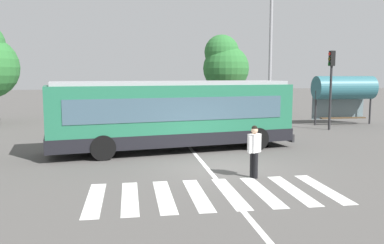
# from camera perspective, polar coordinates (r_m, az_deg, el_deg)

# --- Properties ---
(ground_plane) EXTENTS (160.00, 160.00, 0.00)m
(ground_plane) POSITION_cam_1_polar(r_m,az_deg,el_deg) (14.40, 4.14, -6.61)
(ground_plane) COLOR #514F4C
(city_transit_bus) EXTENTS (11.08, 4.37, 3.06)m
(city_transit_bus) POSITION_cam_1_polar(r_m,az_deg,el_deg) (17.52, -2.78, 1.07)
(city_transit_bus) COLOR black
(city_transit_bus) RESTS_ON ground_plane
(pedestrian_crossing_street) EXTENTS (0.49, 0.45, 1.72)m
(pedestrian_crossing_street) POSITION_cam_1_polar(r_m,az_deg,el_deg) (12.97, 8.93, -3.79)
(pedestrian_crossing_street) COLOR black
(pedestrian_crossing_street) RESTS_ON ground_plane
(parked_car_champagne) EXTENTS (1.91, 4.52, 1.35)m
(parked_car_champagne) POSITION_cam_1_polar(r_m,az_deg,el_deg) (29.24, -7.19, 1.71)
(parked_car_champagne) COLOR black
(parked_car_champagne) RESTS_ON ground_plane
(parked_car_black) EXTENTS (2.05, 4.59, 1.35)m
(parked_car_black) POSITION_cam_1_polar(r_m,az_deg,el_deg) (29.84, -1.86, 1.86)
(parked_car_black) COLOR black
(parked_car_black) RESTS_ON ground_plane
(parked_car_charcoal) EXTENTS (1.97, 4.55, 1.35)m
(parked_car_charcoal) POSITION_cam_1_polar(r_m,az_deg,el_deg) (29.98, 2.82, 1.88)
(parked_car_charcoal) COLOR black
(parked_car_charcoal) RESTS_ON ground_plane
(parked_car_red) EXTENTS (2.12, 4.61, 1.35)m
(parked_car_red) POSITION_cam_1_polar(r_m,az_deg,el_deg) (31.09, 7.74, 2.00)
(parked_car_red) COLOR black
(parked_car_red) RESTS_ON ground_plane
(traffic_light_far_corner) EXTENTS (0.33, 0.32, 4.76)m
(traffic_light_far_corner) POSITION_cam_1_polar(r_m,az_deg,el_deg) (25.37, 19.35, 6.10)
(traffic_light_far_corner) COLOR #28282B
(traffic_light_far_corner) RESTS_ON ground_plane
(bus_stop_shelter) EXTENTS (4.07, 1.54, 3.25)m
(bus_stop_shelter) POSITION_cam_1_polar(r_m,az_deg,el_deg) (28.45, 21.00, 4.50)
(bus_stop_shelter) COLOR #28282B
(bus_stop_shelter) RESTS_ON ground_plane
(twin_arm_street_lamp) EXTENTS (3.87, 0.32, 10.32)m
(twin_arm_street_lamp) POSITION_cam_1_polar(r_m,az_deg,el_deg) (26.06, 11.28, 12.96)
(twin_arm_street_lamp) COLOR #939399
(twin_arm_street_lamp) RESTS_ON ground_plane
(background_tree_right) EXTENTS (3.85, 3.85, 6.67)m
(background_tree_right) POSITION_cam_1_polar(r_m,az_deg,el_deg) (33.70, 4.72, 8.36)
(background_tree_right) COLOR brown
(background_tree_right) RESTS_ON ground_plane
(crosswalk_painted_stripes) EXTENTS (7.01, 3.05, 0.01)m
(crosswalk_painted_stripes) POSITION_cam_1_polar(r_m,az_deg,el_deg) (11.37, 3.16, -10.24)
(crosswalk_painted_stripes) COLOR silver
(crosswalk_painted_stripes) RESTS_ON ground_plane
(lane_center_line) EXTENTS (0.16, 24.00, 0.01)m
(lane_center_line) POSITION_cam_1_polar(r_m,az_deg,el_deg) (16.21, 0.83, -5.06)
(lane_center_line) COLOR silver
(lane_center_line) RESTS_ON ground_plane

